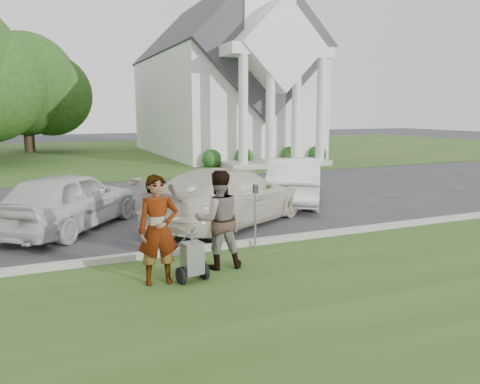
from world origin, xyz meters
TOP-DOWN VIEW (x-y plane):
  - ground at (0.00, 0.00)m, footprint 120.00×120.00m
  - grass_strip at (0.00, -3.00)m, footprint 80.00×7.00m
  - church_lawn at (0.00, 27.00)m, footprint 80.00×30.00m
  - curb at (0.00, 0.55)m, footprint 80.00×0.18m
  - church at (9.00, 23.11)m, footprint 9.19×19.00m
  - tree_back at (-4.01, 29.99)m, footprint 9.61×7.60m
  - striping_cart at (-0.99, -1.13)m, footprint 0.63×1.14m
  - person_left at (-1.57, -1.00)m, footprint 0.77×0.55m
  - person_right at (-0.27, -0.60)m, footprint 1.05×0.87m
  - parking_meter_near at (0.98, 0.35)m, footprint 0.11×0.10m
  - car_b at (-2.79, 3.85)m, footprint 4.33×4.78m
  - car_c at (1.31, 2.75)m, footprint 5.81×4.65m
  - car_d at (4.56, 4.71)m, footprint 3.93×4.83m

SIDE VIEW (x-z plane):
  - ground at x=0.00m, z-range 0.00..0.00m
  - grass_strip at x=0.00m, z-range 0.00..0.01m
  - church_lawn at x=0.00m, z-range 0.00..0.01m
  - curb at x=0.00m, z-range 0.00..0.15m
  - striping_cart at x=-0.99m, z-range -0.07..0.94m
  - car_d at x=4.56m, z-range 0.00..1.55m
  - car_b at x=-2.79m, z-range 0.00..1.58m
  - car_c at x=1.31m, z-range 0.00..1.58m
  - parking_meter_near at x=0.98m, z-range 0.19..1.69m
  - person_right at x=-0.27m, z-range 0.00..1.95m
  - person_left at x=-1.57m, z-range 0.00..1.99m
  - tree_back at x=-4.01m, z-range 0.28..9.17m
  - church at x=9.00m, z-range -6.11..17.99m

